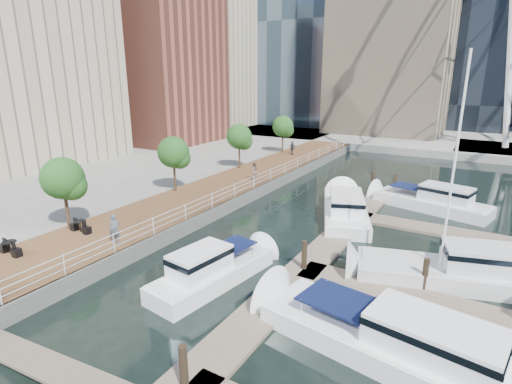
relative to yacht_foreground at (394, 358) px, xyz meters
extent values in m
plane|color=black|center=(-8.81, -3.30, 0.00)|extent=(520.00, 520.00, 0.00)
cube|color=brown|center=(-17.81, 11.70, 0.50)|extent=(6.00, 60.00, 1.00)
cube|color=#595954|center=(-14.81, 11.70, 0.50)|extent=(0.25, 60.00, 1.00)
cube|color=gray|center=(-44.81, 11.70, 0.50)|extent=(48.00, 90.00, 1.00)
cube|color=gray|center=(-8.81, 98.70, 0.50)|extent=(200.00, 114.00, 1.00)
cube|color=#6D6051|center=(-5.81, 6.70, 0.10)|extent=(2.00, 32.00, 0.20)
cube|color=#6D6051|center=(0.19, 4.70, 0.10)|extent=(12.00, 2.00, 0.20)
cube|color=#6D6051|center=(0.19, 14.70, 0.10)|extent=(12.00, 2.00, 0.20)
cube|color=#BCAD8E|center=(-42.81, 12.70, 14.00)|extent=(14.00, 16.00, 26.00)
cube|color=brown|center=(-38.81, 30.70, 11.00)|extent=(12.00, 14.00, 20.00)
cube|color=#BCAD8E|center=(-44.81, 46.70, 15.00)|extent=(14.00, 16.00, 28.00)
cylinder|color=white|center=(2.69, 48.70, 14.00)|extent=(0.80, 0.80, 26.00)
cylinder|color=#3F2B1C|center=(-20.21, 0.70, 2.20)|extent=(0.20, 0.20, 2.40)
sphere|color=#265B1E|center=(-20.21, 0.70, 4.30)|extent=(2.60, 2.60, 2.60)
cylinder|color=#3F2B1C|center=(-20.21, 10.70, 2.20)|extent=(0.20, 0.20, 2.40)
sphere|color=#265B1E|center=(-20.21, 10.70, 4.30)|extent=(2.60, 2.60, 2.60)
cylinder|color=#3F2B1C|center=(-20.21, 20.70, 2.20)|extent=(0.20, 0.20, 2.40)
sphere|color=#265B1E|center=(-20.21, 20.70, 4.30)|extent=(2.60, 2.60, 2.60)
cylinder|color=#3F2B1C|center=(-20.21, 30.70, 2.20)|extent=(0.20, 0.20, 2.40)
sphere|color=#265B1E|center=(-20.21, 30.70, 4.30)|extent=(2.60, 2.60, 2.60)
imported|color=#495462|center=(-15.84, 0.60, 1.88)|extent=(0.77, 0.68, 1.76)
imported|color=#8D6961|center=(-16.30, 17.03, 1.87)|extent=(1.00, 1.06, 1.74)
imported|color=#30343C|center=(-18.55, 30.07, 1.83)|extent=(1.05, 0.67, 1.66)
camera|label=1|loc=(1.91, -13.71, 10.36)|focal=28.00mm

